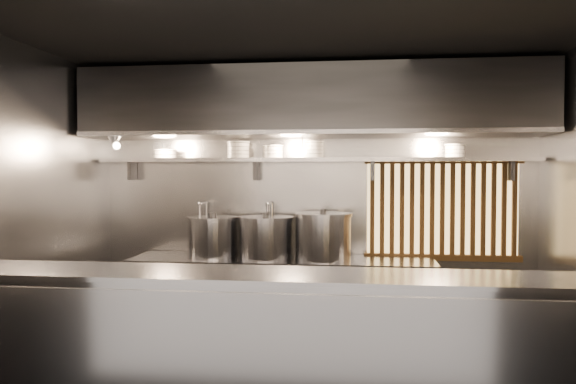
% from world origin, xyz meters
% --- Properties ---
extents(ceiling, '(4.50, 4.50, 0.00)m').
position_xyz_m(ceiling, '(0.00, 0.00, 2.80)').
color(ceiling, black).
rests_on(ceiling, wall_back).
extents(wall_back, '(4.50, 0.00, 4.50)m').
position_xyz_m(wall_back, '(0.00, 1.50, 1.40)').
color(wall_back, gray).
rests_on(wall_back, floor).
extents(wall_left, '(0.00, 3.00, 3.00)m').
position_xyz_m(wall_left, '(-2.25, 0.00, 1.40)').
color(wall_left, gray).
rests_on(wall_left, floor).
extents(serving_counter, '(4.50, 0.56, 1.13)m').
position_xyz_m(serving_counter, '(0.00, -0.96, 0.57)').
color(serving_counter, '#98989D').
rests_on(serving_counter, floor).
extents(cooking_bench, '(3.00, 0.70, 0.90)m').
position_xyz_m(cooking_bench, '(-0.30, 1.13, 0.45)').
color(cooking_bench, '#98989D').
rests_on(cooking_bench, floor).
extents(bowl_shelf, '(4.40, 0.34, 0.04)m').
position_xyz_m(bowl_shelf, '(0.00, 1.32, 1.88)').
color(bowl_shelf, '#98989D').
rests_on(bowl_shelf, wall_back).
extents(exhaust_hood, '(4.40, 0.81, 0.65)m').
position_xyz_m(exhaust_hood, '(0.00, 1.10, 2.42)').
color(exhaust_hood, '#2D2D30').
rests_on(exhaust_hood, ceiling).
extents(wood_screen, '(1.56, 0.09, 1.04)m').
position_xyz_m(wood_screen, '(1.30, 1.45, 1.38)').
color(wood_screen, '#F1C16C').
rests_on(wood_screen, wall_back).
extents(faucet_left, '(0.04, 0.30, 0.50)m').
position_xyz_m(faucet_left, '(-1.15, 1.37, 1.31)').
color(faucet_left, silver).
rests_on(faucet_left, wall_back).
extents(faucet_right, '(0.04, 0.30, 0.50)m').
position_xyz_m(faucet_right, '(-0.45, 1.37, 1.31)').
color(faucet_right, silver).
rests_on(faucet_right, wall_back).
extents(heat_lamp, '(0.25, 0.35, 0.20)m').
position_xyz_m(heat_lamp, '(-1.90, 0.85, 2.07)').
color(heat_lamp, '#98989D').
rests_on(heat_lamp, exhaust_hood).
extents(pendant_bulb, '(0.09, 0.09, 0.19)m').
position_xyz_m(pendant_bulb, '(-0.10, 1.20, 1.96)').
color(pendant_bulb, '#2D2D30').
rests_on(pendant_bulb, exhaust_hood).
extents(stock_pot_left, '(0.67, 0.67, 0.45)m').
position_xyz_m(stock_pot_left, '(-0.45, 1.10, 1.11)').
color(stock_pot_left, '#98989D').
rests_on(stock_pot_left, cooking_bench).
extents(stock_pot_mid, '(0.64, 0.64, 0.45)m').
position_xyz_m(stock_pot_mid, '(-1.00, 1.13, 1.11)').
color(stock_pot_mid, '#98989D').
rests_on(stock_pot_mid, cooking_bench).
extents(stock_pot_right, '(0.70, 0.70, 0.50)m').
position_xyz_m(stock_pot_right, '(0.12, 1.09, 1.13)').
color(stock_pot_right, '#98989D').
rests_on(stock_pot_right, cooking_bench).
extents(bowl_stack_0, '(0.24, 0.24, 0.09)m').
position_xyz_m(bowl_stack_0, '(-1.55, 1.32, 1.95)').
color(bowl_stack_0, silver).
rests_on(bowl_stack_0, bowl_shelf).
extents(bowl_stack_1, '(0.24, 0.24, 0.17)m').
position_xyz_m(bowl_stack_1, '(-0.77, 1.32, 1.98)').
color(bowl_stack_1, silver).
rests_on(bowl_stack_1, bowl_shelf).
extents(bowl_stack_2, '(0.22, 0.22, 0.13)m').
position_xyz_m(bowl_stack_2, '(-0.41, 1.32, 1.97)').
color(bowl_stack_2, silver).
rests_on(bowl_stack_2, bowl_shelf).
extents(bowl_stack_3, '(0.21, 0.21, 0.17)m').
position_xyz_m(bowl_stack_3, '(0.01, 1.32, 1.98)').
color(bowl_stack_3, silver).
rests_on(bowl_stack_3, bowl_shelf).
extents(bowl_stack_4, '(0.20, 0.20, 0.13)m').
position_xyz_m(bowl_stack_4, '(1.40, 1.32, 1.97)').
color(bowl_stack_4, silver).
rests_on(bowl_stack_4, bowl_shelf).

